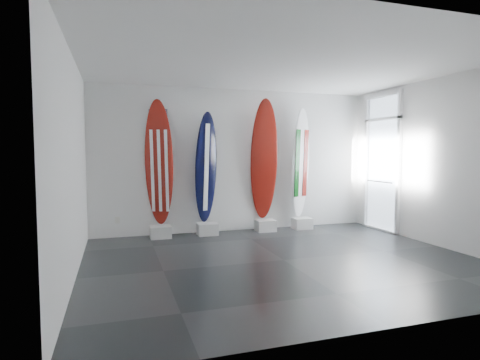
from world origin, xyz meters
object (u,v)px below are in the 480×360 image
object	(u,v)px
surfboard_italy	(301,163)
surfboard_navy	(206,168)
surfboard_usa	(159,163)
surfboard_swiss	(264,160)

from	to	relation	value
surfboard_italy	surfboard_navy	bearing A→B (deg)	158.45
surfboard_navy	surfboard_italy	bearing A→B (deg)	-19.85
surfboard_usa	surfboard_italy	xyz separation A→B (m)	(3.06, 0.00, -0.03)
surfboard_navy	surfboard_swiss	xyz separation A→B (m)	(1.26, 0.00, 0.15)
surfboard_navy	surfboard_italy	distance (m)	2.12
surfboard_usa	surfboard_navy	xyz separation A→B (m)	(0.94, 0.00, -0.10)
surfboard_swiss	surfboard_italy	xyz separation A→B (m)	(0.86, 0.00, -0.08)
surfboard_usa	surfboard_italy	size ratio (longest dim) A/B	1.03
surfboard_usa	surfboard_navy	size ratio (longest dim) A/B	1.09
surfboard_swiss	surfboard_italy	world-z (taller)	surfboard_swiss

